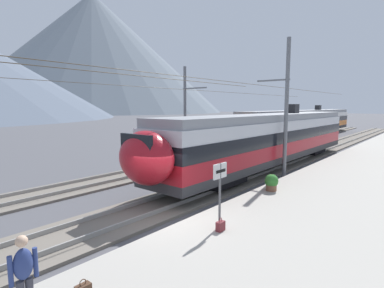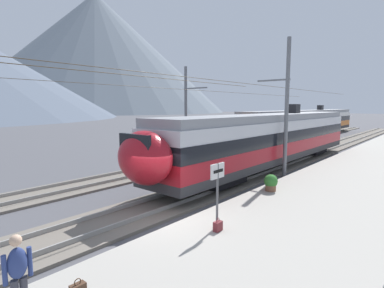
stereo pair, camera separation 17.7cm
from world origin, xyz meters
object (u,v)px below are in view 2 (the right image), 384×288
object	(u,v)px
train_near_platform	(270,138)
catenary_mast_far_side	(187,110)
handbag_near_sign	(218,226)
catenary_mast_mid	(285,107)
platform_sign	(217,181)
train_far_track	(306,122)
passenger_walking	(18,273)
potted_plant_platform_edge	(271,182)

from	to	relation	value
train_near_platform	catenary_mast_far_side	size ratio (longest dim) A/B	0.61
catenary_mast_far_side	handbag_near_sign	size ratio (longest dim) A/B	89.06
catenary_mast_mid	platform_sign	distance (m)	10.20
train_far_track	handbag_near_sign	distance (m)	35.47
passenger_walking	platform_sign	bearing A→B (deg)	-2.63
passenger_walking	catenary_mast_mid	bearing A→B (deg)	6.18
catenary_mast_far_side	passenger_walking	distance (m)	20.74
train_near_platform	handbag_near_sign	bearing A→B (deg)	-161.45
train_far_track	platform_sign	xyz separation A→B (m)	(-33.90, -9.34, -0.31)
passenger_walking	potted_plant_platform_edge	bearing A→B (deg)	1.73
train_far_track	handbag_near_sign	size ratio (longest dim) A/B	79.26
train_near_platform	passenger_walking	distance (m)	17.77
platform_sign	passenger_walking	distance (m)	6.07
train_near_platform	platform_sign	size ratio (longest dim) A/B	11.05
catenary_mast_mid	platform_sign	size ratio (longest dim) A/B	18.15
catenary_mast_far_side	platform_sign	xyz separation A→B (m)	(-11.31, -11.31, -2.10)
train_near_platform	platform_sign	distance (m)	11.97
train_near_platform	handbag_near_sign	xyz separation A→B (m)	(-11.60, -3.89, -1.74)
catenary_mast_far_side	potted_plant_platform_edge	xyz separation A→B (m)	(-6.03, -10.69, -3.27)
passenger_walking	handbag_near_sign	size ratio (longest dim) A/B	3.79
catenary_mast_far_side	platform_sign	distance (m)	16.13
passenger_walking	train_far_track	bearing A→B (deg)	12.79
train_far_track	passenger_walking	world-z (taller)	train_far_track
platform_sign	catenary_mast_mid	bearing A→B (deg)	11.54
potted_plant_platform_edge	catenary_mast_mid	bearing A→B (deg)	17.09
platform_sign	passenger_walking	xyz separation A→B (m)	(-6.03, 0.28, -0.66)
catenary_mast_far_side	handbag_near_sign	distance (m)	16.67
train_near_platform	platform_sign	world-z (taller)	train_near_platform
train_far_track	potted_plant_platform_edge	bearing A→B (deg)	-163.06
handbag_near_sign	train_far_track	bearing A→B (deg)	15.61
catenary_mast_mid	passenger_walking	world-z (taller)	catenary_mast_mid
catenary_mast_mid	handbag_near_sign	distance (m)	10.87
train_near_platform	catenary_mast_mid	size ratio (longest dim) A/B	0.61
train_near_platform	catenary_mast_far_side	bearing A→B (deg)	90.58
platform_sign	passenger_walking	size ratio (longest dim) A/B	1.30
train_near_platform	platform_sign	bearing A→B (deg)	-161.99
catenary_mast_far_side	passenger_walking	xyz separation A→B (m)	(-17.34, -11.03, -2.76)
catenary_mast_mid	potted_plant_platform_edge	xyz separation A→B (m)	(-4.43, -1.36, -3.59)
train_far_track	catenary_mast_far_side	world-z (taller)	catenary_mast_far_side
handbag_near_sign	platform_sign	bearing A→B (deg)	41.39
catenary_mast_mid	train_far_track	bearing A→B (deg)	16.92
train_near_platform	passenger_walking	world-z (taller)	train_near_platform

